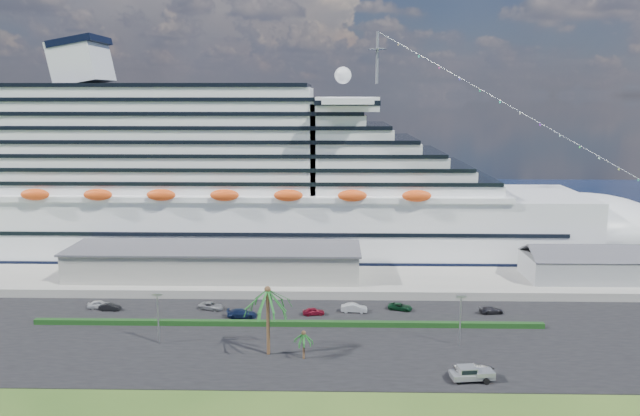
{
  "coord_description": "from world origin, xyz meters",
  "views": [
    {
      "loc": [
        -0.07,
        -86.06,
        39.25
      ],
      "look_at": [
        -2.65,
        30.0,
        18.31
      ],
      "focal_mm": 35.0,
      "sensor_mm": 36.0,
      "label": 1
    }
  ],
  "objects_px": {
    "cruise_ship": "(246,189)",
    "pickup_truck": "(472,373)",
    "parked_car_3": "(242,313)",
    "boat_trailer": "(474,369)"
  },
  "relations": [
    {
      "from": "cruise_ship",
      "to": "pickup_truck",
      "type": "relative_size",
      "value": 30.73
    },
    {
      "from": "parked_car_3",
      "to": "pickup_truck",
      "type": "xyz_separation_m",
      "value": [
        35.6,
        -24.49,
        0.39
      ]
    },
    {
      "from": "pickup_truck",
      "to": "boat_trailer",
      "type": "bearing_deg",
      "value": 60.36
    },
    {
      "from": "parked_car_3",
      "to": "boat_trailer",
      "type": "height_order",
      "value": "boat_trailer"
    },
    {
      "from": "pickup_truck",
      "to": "parked_car_3",
      "type": "bearing_deg",
      "value": 145.48
    },
    {
      "from": "cruise_ship",
      "to": "boat_trailer",
      "type": "xyz_separation_m",
      "value": [
        41.38,
        -67.39,
        -15.35
      ]
    },
    {
      "from": "pickup_truck",
      "to": "boat_trailer",
      "type": "xyz_separation_m",
      "value": [
        0.65,
        1.15,
        0.07
      ]
    },
    {
      "from": "boat_trailer",
      "to": "cruise_ship",
      "type": "bearing_deg",
      "value": 121.55
    },
    {
      "from": "cruise_ship",
      "to": "pickup_truck",
      "type": "bearing_deg",
      "value": -59.28
    },
    {
      "from": "pickup_truck",
      "to": "boat_trailer",
      "type": "distance_m",
      "value": 1.32
    }
  ]
}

